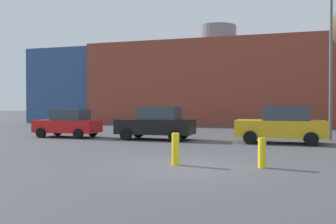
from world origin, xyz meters
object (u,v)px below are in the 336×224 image
Objects in this scene: bollard_yellow_0 at (262,153)px; bollard_yellow_1 at (175,149)px; parked_car_0 at (68,123)px; parked_car_2 at (281,125)px; street_lamp at (331,52)px; parked_car_1 at (156,123)px.

bollard_yellow_1 is at bearing -174.47° from bollard_yellow_0.
parked_car_2 reaches higher than parked_car_0.
bollard_yellow_0 is 0.89× the size of bollard_yellow_1.
bollard_yellow_1 is at bearing 138.14° from parked_car_0.
parked_car_0 is 3.76× the size of bollard_yellow_1.
bollard_yellow_1 is 12.69m from street_lamp.
bollard_yellow_1 reaches higher than bollard_yellow_0.
bollard_yellow_1 is at bearing 112.63° from parked_car_1.
bollard_yellow_0 is 2.66m from bollard_yellow_1.
street_lamp is at bearing 60.81° from bollard_yellow_1.
parked_car_0 is 15.39m from street_lamp.
parked_car_1 is 0.98× the size of parked_car_2.
parked_car_1 is at bearing 127.84° from bollard_yellow_0.
parked_car_2 reaches higher than parked_car_1.
bollard_yellow_0 is 0.11× the size of street_lamp.
parked_car_0 is 5.53m from parked_car_1.
parked_car_0 is at bearing 146.29° from bollard_yellow_0.
parked_car_1 is 4.15× the size of bollard_yellow_1.
bollard_yellow_1 is at bearing 67.58° from parked_car_2.
parked_car_2 is at bearing -180.00° from parked_car_0.
parked_car_1 is at bearing 180.00° from parked_car_0.
bollard_yellow_1 is (3.30, -7.91, -0.40)m from parked_car_1.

